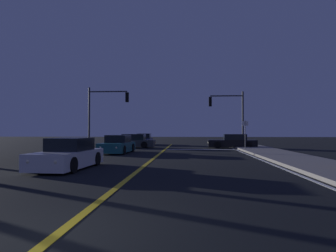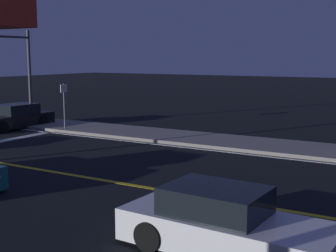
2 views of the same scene
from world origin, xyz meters
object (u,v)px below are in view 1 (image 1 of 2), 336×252
at_px(car_lead_oncoming_charcoal, 132,142).
at_px(car_following_oncoming_navy, 144,140).
at_px(car_side_waiting_white, 68,155).
at_px(traffic_signal_far_left, 103,108).
at_px(traffic_signal_near_right, 230,111).
at_px(car_parked_curb_teal, 118,145).
at_px(street_sign_corner, 245,130).
at_px(car_far_approaching_black, 233,142).

bearing_deg(car_lead_oncoming_charcoal, car_following_oncoming_navy, -1.76).
height_order(car_side_waiting_white, traffic_signal_far_left, traffic_signal_far_left).
relative_size(car_lead_oncoming_charcoal, traffic_signal_near_right, 0.87).
distance_m(car_parked_curb_teal, car_following_oncoming_navy, 13.45).
relative_size(car_side_waiting_white, traffic_signal_near_right, 0.83).
bearing_deg(traffic_signal_near_right, traffic_signal_far_left, 6.69).
xyz_separation_m(traffic_signal_far_left, street_sign_corner, (12.83, -1.40, -2.12)).
relative_size(traffic_signal_near_right, street_sign_corner, 2.12).
xyz_separation_m(car_parked_curb_teal, street_sign_corner, (10.18, 4.13, 1.12)).
distance_m(car_far_approaching_black, street_sign_corner, 3.38).
xyz_separation_m(car_lead_oncoming_charcoal, car_following_oncoming_navy, (0.29, 6.25, -0.00)).
xyz_separation_m(car_far_approaching_black, traffic_signal_far_left, (-12.19, -1.73, 3.24)).
height_order(car_following_oncoming_navy, traffic_signal_far_left, traffic_signal_far_left).
bearing_deg(car_lead_oncoming_charcoal, car_far_approaching_black, -88.73).
bearing_deg(car_following_oncoming_navy, street_sign_corner, 135.83).
xyz_separation_m(car_following_oncoming_navy, street_sign_corner, (10.16, -9.31, 1.12)).
height_order(car_lead_oncoming_charcoal, car_far_approaching_black, same).
bearing_deg(street_sign_corner, traffic_signal_near_right, 107.74).
distance_m(car_lead_oncoming_charcoal, traffic_signal_far_left, 4.35).
height_order(car_side_waiting_white, traffic_signal_near_right, traffic_signal_near_right).
relative_size(car_lead_oncoming_charcoal, traffic_signal_far_left, 0.82).
distance_m(car_following_oncoming_navy, traffic_signal_near_right, 11.71).
height_order(car_lead_oncoming_charcoal, traffic_signal_far_left, traffic_signal_far_left).
relative_size(car_lead_oncoming_charcoal, car_side_waiting_white, 1.05).
bearing_deg(car_far_approaching_black, car_parked_curb_teal, 128.55).
xyz_separation_m(car_far_approaching_black, traffic_signal_near_right, (-0.26, -0.33, 3.00)).
bearing_deg(traffic_signal_near_right, car_lead_oncoming_charcoal, -1.54).
bearing_deg(car_lead_oncoming_charcoal, car_parked_curb_teal, -177.00).
bearing_deg(traffic_signal_near_right, street_sign_corner, 107.74).
bearing_deg(car_lead_oncoming_charcoal, traffic_signal_far_left, 125.70).
relative_size(car_far_approaching_black, traffic_signal_far_left, 0.81).
xyz_separation_m(car_lead_oncoming_charcoal, car_far_approaching_black, (9.81, 0.07, -0.00)).
height_order(car_far_approaching_black, car_following_oncoming_navy, same).
distance_m(car_lead_oncoming_charcoal, car_following_oncoming_navy, 6.26).
relative_size(car_lead_oncoming_charcoal, car_far_approaching_black, 1.02).
bearing_deg(street_sign_corner, car_side_waiting_white, -126.54).
xyz_separation_m(car_side_waiting_white, traffic_signal_far_left, (-2.70, 15.07, 3.24)).
bearing_deg(car_following_oncoming_navy, car_far_approaching_black, 145.36).
bearing_deg(street_sign_corner, car_far_approaching_black, 101.41).
height_order(traffic_signal_near_right, traffic_signal_far_left, traffic_signal_far_left).
relative_size(car_side_waiting_white, traffic_signal_far_left, 0.79).
distance_m(traffic_signal_far_left, street_sign_corner, 13.07).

